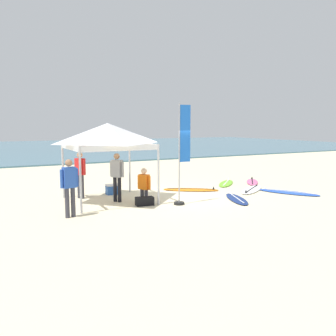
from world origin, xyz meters
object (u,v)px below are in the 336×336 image
(person_blue, at_px, (69,184))
(banner_flag, at_px, (182,158))
(person_grey, at_px, (117,174))
(surfboard_pink, at_px, (252,182))
(gear_bag_near_tent, at_px, (145,201))
(surfboard_white, at_px, (252,189))
(surfboard_lime, at_px, (226,183))
(cooler_box, at_px, (112,189))
(surfboard_navy, at_px, (237,199))
(surfboard_orange, at_px, (191,190))
(canopy_tent, at_px, (108,134))
(person_red, at_px, (80,172))
(person_orange, at_px, (144,183))
(surfboard_blue, at_px, (288,192))

(person_blue, xyz_separation_m, banner_flag, (3.75, -0.04, 0.59))
(person_blue, bearing_deg, person_grey, 34.77)
(surfboard_pink, xyz_separation_m, gear_bag_near_tent, (-6.37, -1.92, 0.10))
(surfboard_white, xyz_separation_m, person_blue, (-7.56, -0.80, 0.95))
(surfboard_lime, height_order, cooler_box, cooler_box)
(surfboard_navy, height_order, surfboard_orange, same)
(canopy_tent, distance_m, cooler_box, 2.52)
(surfboard_pink, bearing_deg, person_grey, -172.05)
(person_red, height_order, gear_bag_near_tent, person_red)
(surfboard_lime, xyz_separation_m, cooler_box, (-5.36, 0.17, 0.16))
(surfboard_pink, relative_size, person_red, 1.04)
(person_blue, xyz_separation_m, person_grey, (1.92, 1.33, 0.00))
(gear_bag_near_tent, bearing_deg, person_blue, -171.23)
(banner_flag, relative_size, gear_bag_near_tent, 5.67)
(person_orange, bearing_deg, surfboard_lime, 18.92)
(surfboard_white, height_order, surfboard_blue, same)
(surfboard_blue, height_order, person_blue, person_blue)
(canopy_tent, bearing_deg, surfboard_orange, 6.05)
(surfboard_orange, xyz_separation_m, cooler_box, (-3.12, 0.76, 0.16))
(person_grey, distance_m, banner_flag, 2.36)
(surfboard_navy, xyz_separation_m, surfboard_blue, (2.60, 0.01, -0.00))
(person_blue, bearing_deg, surfboard_white, 6.04)
(surfboard_navy, height_order, banner_flag, banner_flag)
(surfboard_blue, bearing_deg, gear_bag_near_tent, 172.82)
(cooler_box, bearing_deg, surfboard_blue, -26.20)
(surfboard_orange, height_order, banner_flag, banner_flag)
(surfboard_orange, xyz_separation_m, surfboard_blue, (3.11, -2.31, -0.00))
(surfboard_blue, height_order, banner_flag, banner_flag)
(person_red, height_order, person_grey, same)
(surfboard_lime, distance_m, person_red, 6.71)
(surfboard_lime, relative_size, person_grey, 1.07)
(canopy_tent, bearing_deg, surfboard_blue, -15.92)
(surfboard_white, height_order, surfboard_pink, same)
(gear_bag_near_tent, bearing_deg, surfboard_orange, 29.35)
(surfboard_lime, bearing_deg, gear_bag_near_tent, -156.79)
(surfboard_orange, xyz_separation_m, gear_bag_near_tent, (-2.79, -1.57, 0.10))
(surfboard_pink, relative_size, banner_flag, 0.52)
(surfboard_lime, relative_size, surfboard_pink, 1.03)
(person_grey, bearing_deg, gear_bag_near_tent, -56.33)
(surfboard_blue, xyz_separation_m, person_orange, (-5.68, 1.25, 0.62))
(person_orange, relative_size, banner_flag, 0.35)
(person_red, bearing_deg, person_blue, -110.25)
(surfboard_orange, height_order, person_orange, person_orange)
(surfboard_pink, distance_m, gear_bag_near_tent, 6.65)
(person_grey, xyz_separation_m, cooler_box, (0.29, 1.38, -0.79))
(surfboard_white, distance_m, surfboard_lime, 1.75)
(person_orange, bearing_deg, surfboard_pink, 12.92)
(gear_bag_near_tent, bearing_deg, banner_flag, -19.84)
(surfboard_navy, relative_size, person_red, 1.22)
(cooler_box, bearing_deg, surfboard_white, -19.69)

